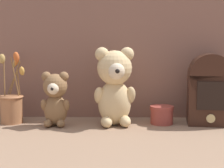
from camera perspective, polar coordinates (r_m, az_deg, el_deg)
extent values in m
plane|color=#8E7056|center=(1.34, -0.01, -6.96)|extent=(4.00, 4.00, 0.00)
cube|color=#845B4C|center=(1.47, 0.08, 6.25)|extent=(1.33, 0.02, 0.61)
ellipsoid|color=#DBBC84|center=(1.34, 0.42, -3.14)|extent=(0.14, 0.12, 0.18)
sphere|color=#DBBC84|center=(1.33, 0.42, 2.70)|extent=(0.14, 0.14, 0.14)
sphere|color=beige|center=(1.28, 0.72, 2.19)|extent=(0.06, 0.06, 0.06)
sphere|color=black|center=(1.25, 0.89, 2.16)|extent=(0.02, 0.02, 0.02)
sphere|color=#DBBC84|center=(1.33, 2.51, 4.98)|extent=(0.05, 0.05, 0.05)
sphere|color=#DBBC84|center=(1.32, -1.68, 4.97)|extent=(0.05, 0.05, 0.05)
ellipsoid|color=#DBBC84|center=(1.34, 3.10, -1.85)|extent=(0.05, 0.06, 0.08)
ellipsoid|color=#DBBC84|center=(1.32, -2.17, -1.95)|extent=(0.05, 0.06, 0.08)
ellipsoid|color=#DBBC84|center=(1.32, 2.17, -6.21)|extent=(0.05, 0.08, 0.04)
ellipsoid|color=#DBBC84|center=(1.31, -0.91, -6.30)|extent=(0.05, 0.08, 0.04)
ellipsoid|color=olive|center=(1.35, -9.35, -4.32)|extent=(0.09, 0.08, 0.12)
sphere|color=olive|center=(1.34, -9.43, -0.32)|extent=(0.09, 0.09, 0.09)
sphere|color=beige|center=(1.30, -9.74, -0.75)|extent=(0.05, 0.05, 0.05)
sphere|color=black|center=(1.28, -9.92, -0.82)|extent=(0.01, 0.01, 0.01)
sphere|color=olive|center=(1.33, -8.03, 1.24)|extent=(0.04, 0.04, 0.04)
sphere|color=olive|center=(1.34, -10.87, 1.24)|extent=(0.04, 0.04, 0.04)
ellipsoid|color=olive|center=(1.33, -7.64, -3.51)|extent=(0.03, 0.04, 0.06)
ellipsoid|color=olive|center=(1.35, -11.21, -3.45)|extent=(0.03, 0.04, 0.06)
ellipsoid|color=olive|center=(1.33, -8.51, -6.50)|extent=(0.03, 0.05, 0.03)
ellipsoid|color=olive|center=(1.34, -10.59, -6.44)|extent=(0.03, 0.05, 0.03)
cylinder|color=#AD7047|center=(1.44, -16.37, -4.06)|extent=(0.09, 0.09, 0.11)
torus|color=#AD7047|center=(1.43, -16.43, -2.07)|extent=(0.10, 0.10, 0.01)
cylinder|color=olive|center=(1.46, -15.98, 0.94)|extent=(0.06, 0.01, 0.13)
ellipsoid|color=tan|center=(1.49, -15.75, 3.56)|extent=(0.04, 0.02, 0.06)
cylinder|color=olive|center=(1.46, -15.83, 1.02)|extent=(0.05, 0.01, 0.14)
ellipsoid|color=orange|center=(1.48, -15.53, 3.74)|extent=(0.03, 0.02, 0.05)
cylinder|color=olive|center=(1.42, -17.47, 1.06)|extent=(0.01, 0.02, 0.15)
ellipsoid|color=tan|center=(1.42, -17.81, 4.02)|extent=(0.03, 0.03, 0.04)
cylinder|color=olive|center=(1.39, -15.84, 1.16)|extent=(0.03, 0.03, 0.16)
ellipsoid|color=#C65B28|center=(1.38, -15.61, 4.35)|extent=(0.04, 0.04, 0.04)
cylinder|color=olive|center=(1.42, -15.26, 0.11)|extent=(0.01, 0.03, 0.10)
ellipsoid|color=gold|center=(1.41, -14.75, 2.11)|extent=(0.02, 0.03, 0.04)
cube|color=#381E14|center=(1.41, 15.84, -2.51)|extent=(0.18, 0.14, 0.20)
cylinder|color=#381E14|center=(1.40, 15.97, 1.47)|extent=(0.18, 0.14, 0.17)
cube|color=black|center=(1.35, 16.20, -1.92)|extent=(0.11, 0.02, 0.11)
cylinder|color=#D6BC7A|center=(1.36, 16.09, -5.54)|extent=(0.03, 0.01, 0.03)
cylinder|color=#993D33|center=(1.39, 8.26, -5.37)|extent=(0.09, 0.09, 0.06)
cylinder|color=#993D33|center=(1.38, 8.29, -3.90)|extent=(0.09, 0.09, 0.01)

